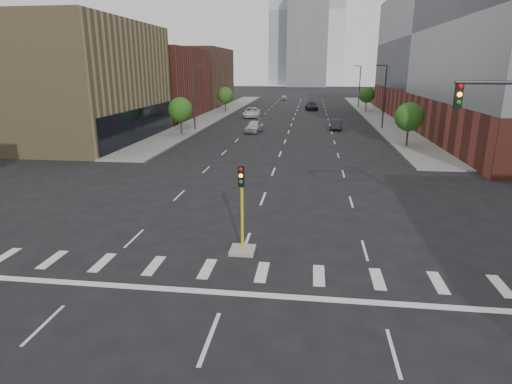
% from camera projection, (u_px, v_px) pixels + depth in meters
% --- Properties ---
extents(ground, '(400.00, 400.00, 0.00)m').
position_uv_depth(ground, '(194.00, 379.00, 12.47)').
color(ground, black).
rests_on(ground, ground).
extents(sidewalk_left_far, '(5.00, 92.00, 0.15)m').
position_uv_depth(sidewalk_left_far, '(220.00, 113.00, 84.73)').
color(sidewalk_left_far, gray).
rests_on(sidewalk_left_far, ground).
extents(sidewalk_right_far, '(5.00, 92.00, 0.15)m').
position_uv_depth(sidewalk_right_far, '(375.00, 115.00, 81.04)').
color(sidewalk_right_far, gray).
rests_on(sidewalk_right_far, ground).
extents(building_left_mid, '(20.00, 24.00, 14.00)m').
position_uv_depth(building_left_mid, '(59.00, 82.00, 51.96)').
color(building_left_mid, '#907A51').
rests_on(building_left_mid, ground).
extents(building_left_far_a, '(20.00, 22.00, 12.00)m').
position_uv_depth(building_left_far_a, '(142.00, 83.00, 76.99)').
color(building_left_far_a, brown).
rests_on(building_left_far_a, ground).
extents(building_left_far_b, '(20.00, 24.00, 13.00)m').
position_uv_depth(building_left_far_b, '(183.00, 77.00, 101.60)').
color(building_left_far_b, brown).
rests_on(building_left_far_b, ground).
extents(building_right_main, '(24.00, 70.00, 22.00)m').
position_uv_depth(building_right_main, '(494.00, 51.00, 62.87)').
color(building_right_main, brown).
rests_on(building_right_main, ground).
extents(tower_left, '(22.00, 22.00, 70.00)m').
position_uv_depth(tower_left, '(293.00, 12.00, 213.04)').
color(tower_left, '#B2B7BC').
rests_on(tower_left, ground).
extents(tower_right, '(20.00, 20.00, 80.00)m').
position_uv_depth(tower_right, '(327.00, 11.00, 247.50)').
color(tower_right, '#B2B7BC').
rests_on(tower_right, ground).
extents(tower_mid, '(18.00, 18.00, 44.00)m').
position_uv_depth(tower_mid, '(308.00, 37.00, 196.67)').
color(tower_mid, slate).
rests_on(tower_mid, ground).
extents(median_traffic_signal, '(1.20, 1.20, 4.40)m').
position_uv_depth(median_traffic_signal, '(242.00, 234.00, 20.73)').
color(median_traffic_signal, '#999993').
rests_on(median_traffic_signal, ground).
extents(streetlight_right_a, '(1.60, 0.22, 9.07)m').
position_uv_depth(streetlight_right_a, '(384.00, 94.00, 61.77)').
color(streetlight_right_a, '#2D2D30').
rests_on(streetlight_right_a, ground).
extents(streetlight_right_b, '(1.60, 0.22, 9.07)m').
position_uv_depth(streetlight_right_b, '(359.00, 85.00, 95.08)').
color(streetlight_right_b, '#2D2D30').
rests_on(streetlight_right_b, ground).
extents(streetlight_left, '(1.60, 0.22, 9.07)m').
position_uv_depth(streetlight_left, '(194.00, 95.00, 60.30)').
color(streetlight_left, '#2D2D30').
rests_on(streetlight_left, ground).
extents(tree_left_near, '(3.20, 3.20, 4.85)m').
position_uv_depth(tree_left_near, '(180.00, 110.00, 56.07)').
color(tree_left_near, '#382619').
rests_on(tree_left_near, ground).
extents(tree_left_far, '(3.20, 3.20, 4.85)m').
position_uv_depth(tree_left_far, '(225.00, 95.00, 84.63)').
color(tree_left_far, '#382619').
rests_on(tree_left_far, ground).
extents(tree_right_near, '(3.20, 3.20, 4.85)m').
position_uv_depth(tree_right_near, '(409.00, 117.00, 47.87)').
color(tree_right_near, '#382619').
rests_on(tree_right_near, ground).
extents(tree_right_far, '(3.20, 3.20, 4.85)m').
position_uv_depth(tree_right_far, '(367.00, 95.00, 85.95)').
color(tree_right_far, '#382619').
rests_on(tree_right_far, ground).
extents(car_near_left, '(2.43, 4.93, 1.62)m').
position_uv_depth(car_near_left, '(254.00, 127.00, 59.49)').
color(car_near_left, silver).
rests_on(car_near_left, ground).
extents(car_mid_right, '(1.97, 4.58, 1.47)m').
position_uv_depth(car_mid_right, '(336.00, 125.00, 62.09)').
color(car_mid_right, black).
rests_on(car_mid_right, ground).
extents(car_far_left, '(3.09, 6.26, 1.71)m').
position_uv_depth(car_far_left, '(252.00, 112.00, 77.52)').
color(car_far_left, silver).
rests_on(car_far_left, ground).
extents(car_deep_right, '(2.93, 5.93, 1.66)m').
position_uv_depth(car_deep_right, '(312.00, 106.00, 90.56)').
color(car_deep_right, black).
rests_on(car_deep_right, ground).
extents(car_distant, '(1.76, 4.00, 1.34)m').
position_uv_depth(car_distant, '(284.00, 97.00, 118.71)').
color(car_distant, '#A7A6AA').
rests_on(car_distant, ground).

